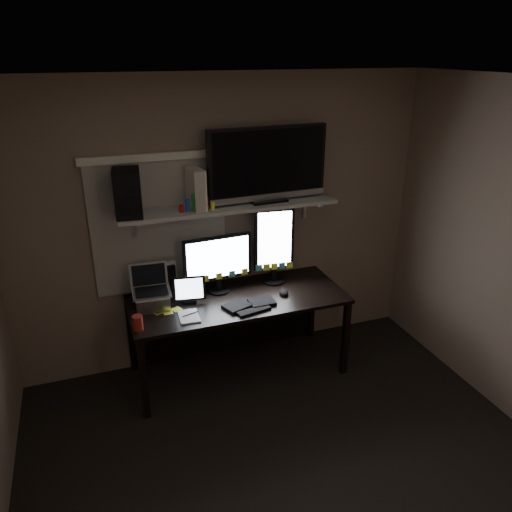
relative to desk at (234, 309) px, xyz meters
name	(u,v)px	position (x,y,z in m)	size (l,w,h in m)	color
floor	(307,494)	(0.00, -1.55, -0.55)	(3.60, 3.60, 0.00)	black
ceiling	(328,86)	(0.00, -1.55, 1.95)	(3.60, 3.60, 0.00)	silver
back_wall	(224,225)	(0.00, 0.25, 0.70)	(3.60, 3.60, 0.00)	#806B5B
window_blinds	(160,227)	(-0.55, 0.24, 0.75)	(1.10, 0.02, 1.10)	#B6AFA3
desk	(234,309)	(0.00, 0.00, 0.00)	(1.80, 0.75, 0.73)	black
wall_shelf	(229,207)	(0.00, 0.08, 0.91)	(1.80, 0.35, 0.03)	#ACACA7
monitor_landscape	(218,264)	(-0.12, 0.04, 0.44)	(0.59, 0.06, 0.52)	black
monitor_portrait	(274,245)	(0.39, 0.06, 0.53)	(0.35, 0.07, 0.70)	black
keyboard	(249,304)	(0.05, -0.29, 0.19)	(0.43, 0.17, 0.03)	black
mouse	(284,292)	(0.38, -0.20, 0.20)	(0.07, 0.12, 0.04)	black
notepad	(189,317)	(-0.46, -0.31, 0.18)	(0.15, 0.22, 0.01)	silver
tablet	(189,290)	(-0.40, -0.07, 0.29)	(0.26, 0.11, 0.23)	black
file_sorter	(161,280)	(-0.59, 0.14, 0.32)	(0.22, 0.10, 0.28)	black
laptop	(151,289)	(-0.70, -0.06, 0.35)	(0.30, 0.24, 0.34)	#A9A9AE
cup	(138,323)	(-0.85, -0.37, 0.23)	(0.08, 0.08, 0.11)	maroon
sticky_notes	(171,314)	(-0.58, -0.21, 0.18)	(0.32, 0.23, 0.00)	#EEF843
tv	(268,165)	(0.33, 0.07, 1.23)	(1.02, 0.18, 0.61)	black
game_console	(196,188)	(-0.27, 0.08, 1.09)	(0.08, 0.27, 0.32)	silver
speaker	(128,193)	(-0.79, 0.05, 1.11)	(0.20, 0.24, 0.36)	black
bottles	(197,202)	(-0.28, 0.01, 0.99)	(0.21, 0.05, 0.13)	#A50F0C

